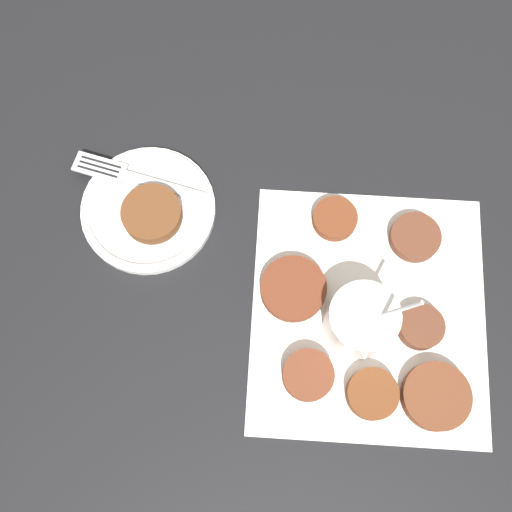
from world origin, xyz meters
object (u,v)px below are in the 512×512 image
(sauce_bowl, at_px, (361,321))
(fritter_on_plate, at_px, (152,214))
(fork, at_px, (125,175))
(serving_plate, at_px, (148,209))

(sauce_bowl, distance_m, fritter_on_plate, 0.30)
(fork, bearing_deg, fritter_on_plate, 36.31)
(sauce_bowl, relative_size, fork, 0.72)
(fritter_on_plate, bearing_deg, serving_plate, -147.23)
(serving_plate, relative_size, fritter_on_plate, 2.30)
(serving_plate, relative_size, fork, 0.96)
(serving_plate, xyz_separation_m, fork, (-0.04, -0.03, 0.01))
(serving_plate, distance_m, fritter_on_plate, 0.03)
(sauce_bowl, bearing_deg, fork, -121.20)
(sauce_bowl, height_order, fork, sauce_bowl)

